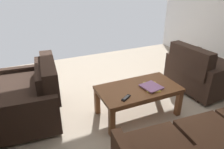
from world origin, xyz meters
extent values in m
cube|color=tan|center=(0.00, 0.00, 0.00)|extent=(4.92, 5.01, 0.01)
cube|color=brown|center=(-0.10, 1.35, 0.46)|extent=(0.56, 0.76, 0.10)
cylinder|color=black|center=(1.80, -0.83, 0.03)|extent=(0.05, 0.05, 0.06)
cylinder|color=black|center=(1.10, -0.77, 0.03)|extent=(0.05, 0.05, 0.06)
cylinder|color=black|center=(1.17, 0.00, 0.03)|extent=(0.05, 0.05, 0.06)
cube|color=#33231C|center=(1.49, -0.41, 0.25)|extent=(0.90, 0.99, 0.37)
cube|color=#33231C|center=(1.51, -0.42, 0.48)|extent=(0.79, 0.92, 0.10)
cube|color=#33231C|center=(1.14, -0.38, 0.60)|extent=(0.26, 0.94, 0.44)
cube|color=#33231C|center=(1.25, -0.39, 0.60)|extent=(0.19, 0.84, 0.31)
cube|color=#33231C|center=(1.44, -0.93, 0.32)|extent=(0.83, 0.17, 0.53)
cube|color=#33231C|center=(1.53, 0.10, 0.32)|extent=(0.83, 0.17, 0.53)
cube|color=brown|center=(0.03, 0.14, 0.42)|extent=(1.13, 0.61, 0.04)
cube|color=brown|center=(0.03, 0.14, 0.38)|extent=(1.04, 0.55, 0.05)
cube|color=brown|center=(-0.49, -0.12, 0.20)|extent=(0.07, 0.07, 0.40)
cube|color=brown|center=(0.55, -0.12, 0.20)|extent=(0.07, 0.07, 0.40)
cube|color=brown|center=(-0.49, 0.40, 0.20)|extent=(0.07, 0.07, 0.40)
cube|color=brown|center=(0.55, 0.40, 0.20)|extent=(0.07, 0.07, 0.40)
cylinder|color=black|center=(-1.67, -0.38, 0.03)|extent=(0.05, 0.05, 0.06)
cylinder|color=black|center=(-1.03, 0.28, 0.03)|extent=(0.05, 0.05, 0.06)
cylinder|color=black|center=(-0.98, -0.33, 0.03)|extent=(0.05, 0.05, 0.06)
cube|color=#33231C|center=(-1.35, -0.05, 0.25)|extent=(0.86, 0.83, 0.39)
cube|color=#33231C|center=(-1.37, -0.05, 0.50)|extent=(0.76, 0.77, 0.10)
cube|color=#33231C|center=(-1.01, -0.02, 0.62)|extent=(0.24, 0.78, 0.44)
cube|color=#33231C|center=(-1.12, -0.03, 0.62)|extent=(0.17, 0.70, 0.31)
cube|color=#33231C|center=(-1.38, 0.39, 0.32)|extent=(0.81, 0.16, 0.55)
cube|color=#33231C|center=(-1.32, -0.48, 0.32)|extent=(0.81, 0.16, 0.55)
cube|color=#E0CC4C|center=(-0.13, 0.21, 0.45)|extent=(0.27, 0.33, 0.02)
cube|color=#996699|center=(-0.12, 0.22, 0.47)|extent=(0.28, 0.29, 0.02)
cube|color=black|center=(0.32, 0.32, 0.45)|extent=(0.16, 0.12, 0.02)
cube|color=#59595B|center=(0.32, 0.32, 0.46)|extent=(0.11, 0.08, 0.00)
camera|label=1|loc=(1.38, 2.25, 1.84)|focal=32.99mm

